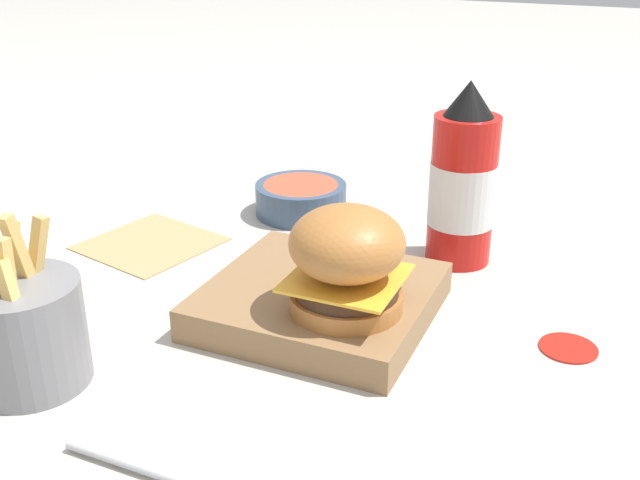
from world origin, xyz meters
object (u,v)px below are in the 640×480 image
(burger, at_px, (347,259))
(side_bowl, at_px, (301,198))
(ketchup_bottle, at_px, (463,184))
(fries_basket, at_px, (25,331))
(serving_board, at_px, (320,300))

(burger, relative_size, side_bowl, 0.87)
(ketchup_bottle, bearing_deg, burger, -13.49)
(ketchup_bottle, bearing_deg, side_bowl, -104.05)
(fries_basket, bearing_deg, serving_board, 138.21)
(fries_basket, bearing_deg, burger, 127.53)
(ketchup_bottle, distance_m, side_bowl, 0.25)
(side_bowl, bearing_deg, ketchup_bottle, 75.95)
(serving_board, height_order, side_bowl, side_bowl)
(ketchup_bottle, relative_size, fries_basket, 1.38)
(ketchup_bottle, relative_size, side_bowl, 1.73)
(burger, height_order, ketchup_bottle, ketchup_bottle)
(burger, distance_m, side_bowl, 0.34)
(burger, bearing_deg, fries_basket, -52.47)
(serving_board, bearing_deg, burger, 51.30)
(fries_basket, bearing_deg, side_bowl, 173.90)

